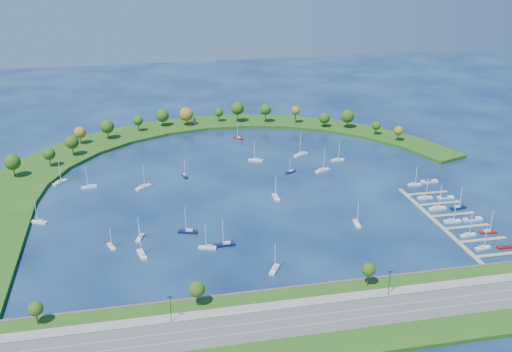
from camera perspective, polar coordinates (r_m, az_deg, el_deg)
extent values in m
plane|color=#07153D|center=(320.98, -0.69, -1.06)|extent=(700.00, 700.00, 0.00)
cube|color=#265316|center=(215.18, 5.91, -13.60)|extent=(420.00, 42.00, 1.60)
cube|color=#474442|center=(232.11, 4.30, -10.58)|extent=(420.00, 1.20, 1.80)
cube|color=#515154|center=(214.69, 5.92, -13.41)|extent=(420.00, 16.00, 0.12)
cube|color=gray|center=(223.30, 5.06, -11.83)|extent=(420.00, 5.00, 0.12)
cube|color=silver|center=(212.72, 6.12, -13.77)|extent=(420.00, 0.15, 0.02)
cube|color=silver|center=(216.58, 5.72, -13.02)|extent=(420.00, 0.15, 0.02)
cylinder|color=#382314|center=(222.89, -20.15, -12.60)|extent=(0.56, 0.56, 4.90)
sphere|color=#264812|center=(221.01, -20.27, -11.85)|extent=(5.20, 5.20, 5.20)
cylinder|color=#382314|center=(220.12, -5.62, -11.60)|extent=(0.56, 0.56, 5.25)
sphere|color=#264812|center=(218.04, -5.65, -10.76)|extent=(6.00, 6.00, 6.00)
cylinder|color=#382314|center=(234.11, 10.61, -9.62)|extent=(0.56, 0.56, 5.60)
sphere|color=#264812|center=(232.15, 10.68, -8.81)|extent=(5.20, 5.20, 5.20)
cylinder|color=black|center=(211.63, -8.14, -12.48)|extent=(0.24, 0.24, 10.00)
cylinder|color=black|center=(228.61, 12.58, -9.98)|extent=(0.24, 0.24, 10.00)
cube|color=#265316|center=(330.24, -23.11, -2.06)|extent=(43.73, 48.72, 2.00)
cube|color=#265316|center=(355.83, -21.06, -0.06)|extent=(50.23, 54.30, 2.00)
cube|color=#265316|center=(378.70, -18.31, 1.62)|extent=(54.07, 56.09, 2.00)
cube|color=#265316|center=(398.09, -15.04, 2.96)|extent=(55.20, 54.07, 2.00)
cube|color=#265316|center=(413.44, -11.41, 3.99)|extent=(53.65, 48.47, 2.00)
cube|color=#265316|center=(424.34, -7.52, 4.71)|extent=(49.62, 39.75, 2.00)
cube|color=#265316|center=(430.51, -3.48, 5.11)|extent=(44.32, 29.96, 2.00)
cube|color=#265316|center=(431.81, 0.62, 5.20)|extent=(49.49, 38.05, 2.00)
cube|color=#265316|center=(428.19, 4.71, 4.98)|extent=(51.13, 44.12, 2.00)
cube|color=#265316|center=(419.75, 8.69, 4.45)|extent=(49.19, 47.96, 2.00)
cube|color=#265316|center=(406.70, 12.47, 3.61)|extent=(43.90, 49.49, 2.00)
cube|color=#265316|center=(389.38, 15.96, 2.44)|extent=(35.67, 48.74, 2.00)
cylinder|color=#382314|center=(353.34, -22.08, 0.44)|extent=(0.56, 0.56, 7.10)
sphere|color=#264812|center=(351.57, -22.20, 1.24)|extent=(8.74, 8.74, 8.74)
cylinder|color=#382314|center=(362.39, -19.05, 1.33)|extent=(0.56, 0.56, 6.41)
sphere|color=#264812|center=(360.87, -19.14, 2.02)|extent=(7.20, 7.20, 7.20)
cylinder|color=#382314|center=(376.26, -17.05, 2.37)|extent=(0.56, 0.56, 7.04)
sphere|color=#264812|center=(374.64, -17.14, 3.11)|extent=(8.20, 8.20, 8.20)
cylinder|color=#382314|center=(396.58, -16.37, 3.37)|extent=(0.56, 0.56, 6.14)
sphere|color=olive|center=(395.22, -16.44, 4.00)|extent=(7.55, 7.55, 7.55)
cylinder|color=#382314|center=(401.67, -13.92, 3.90)|extent=(0.56, 0.56, 6.67)
sphere|color=#264812|center=(400.18, -13.99, 4.59)|extent=(8.68, 8.68, 8.68)
cylinder|color=#382314|center=(413.22, -11.14, 4.61)|extent=(0.56, 0.56, 6.27)
sphere|color=#264812|center=(411.95, -11.18, 5.20)|extent=(6.54, 6.54, 6.54)
cylinder|color=#382314|center=(422.41, -8.87, 5.10)|extent=(0.56, 0.56, 5.69)
sphere|color=#264812|center=(421.11, -8.91, 5.70)|extent=(8.90, 8.90, 8.90)
cylinder|color=#382314|center=(421.87, -6.63, 5.22)|extent=(0.56, 0.56, 6.03)
sphere|color=olive|center=(420.48, -6.66, 5.87)|extent=(9.72, 9.72, 9.72)
cylinder|color=#382314|center=(428.37, -3.56, 5.55)|extent=(0.56, 0.56, 5.50)
sphere|color=#264812|center=(427.27, -3.57, 6.06)|extent=(6.16, 6.16, 6.16)
cylinder|color=#382314|center=(426.12, -1.76, 5.69)|extent=(0.56, 0.56, 8.35)
sphere|color=#264812|center=(424.47, -1.77, 6.47)|extent=(9.21, 9.21, 9.21)
cylinder|color=#382314|center=(425.68, 0.92, 5.64)|extent=(0.56, 0.56, 7.77)
sphere|color=#264812|center=(424.17, 0.92, 6.35)|extent=(7.93, 7.93, 7.93)
cylinder|color=#382314|center=(424.55, 3.78, 5.56)|extent=(0.56, 0.56, 7.97)
sphere|color=olive|center=(423.10, 3.80, 6.24)|extent=(6.23, 6.23, 6.23)
cylinder|color=#382314|center=(417.72, 6.52, 4.97)|extent=(0.56, 0.56, 4.91)
sphere|color=#264812|center=(416.59, 6.54, 5.50)|extent=(7.53, 7.53, 7.53)
cylinder|color=#382314|center=(417.79, 8.69, 4.98)|extent=(0.56, 0.56, 6.54)
sphere|color=#264812|center=(416.35, 8.73, 5.65)|extent=(9.04, 9.04, 9.04)
cylinder|color=#382314|center=(406.70, 11.36, 4.23)|extent=(0.56, 0.56, 5.14)
sphere|color=#264812|center=(405.61, 11.40, 4.73)|extent=(5.75, 5.75, 5.75)
cylinder|color=#382314|center=(396.99, 13.39, 3.67)|extent=(0.56, 0.56, 5.80)
sphere|color=olive|center=(395.76, 13.44, 4.23)|extent=(6.10, 6.10, 6.10)
cylinder|color=gray|center=(424.67, -5.85, 5.22)|extent=(2.20, 2.20, 3.98)
cylinder|color=gray|center=(424.06, -5.86, 5.50)|extent=(2.60, 2.60, 0.30)
cube|color=gray|center=(293.64, 16.87, -4.29)|extent=(2.20, 82.00, 0.40)
cube|color=gray|center=(274.97, 22.30, -6.92)|extent=(22.00, 2.00, 0.40)
cube|color=gray|center=(284.53, 20.87, -5.70)|extent=(22.00, 2.00, 0.40)
cylinder|color=#382314|center=(290.20, 22.71, -5.38)|extent=(0.36, 0.36, 1.60)
cube|color=gray|center=(294.37, 19.55, -4.57)|extent=(22.00, 2.00, 0.40)
cylinder|color=#382314|center=(299.85, 21.35, -4.28)|extent=(0.36, 0.36, 1.60)
cube|color=gray|center=(304.46, 18.31, -3.51)|extent=(22.00, 2.00, 0.40)
cylinder|color=#382314|center=(309.76, 20.07, -3.25)|extent=(0.36, 0.36, 1.60)
cube|color=gray|center=(314.78, 17.16, -2.51)|extent=(22.00, 2.00, 0.40)
cylinder|color=#382314|center=(319.91, 18.88, -2.28)|extent=(0.36, 0.36, 1.60)
cube|color=gray|center=(325.31, 16.08, -1.58)|extent=(22.00, 2.00, 0.40)
cylinder|color=#382314|center=(330.28, 17.76, -1.37)|extent=(0.36, 0.36, 1.60)
cube|color=silver|center=(342.46, -18.17, -0.59)|extent=(7.94, 8.45, 1.09)
cube|color=silver|center=(341.58, -18.30, -0.50)|extent=(3.44, 3.55, 0.76)
cylinder|color=silver|center=(340.52, -18.21, 0.48)|extent=(0.32, 0.32, 12.24)
cube|color=silver|center=(324.91, -10.67, -1.06)|extent=(8.92, 7.67, 1.11)
cube|color=silver|center=(324.03, -10.81, -0.95)|extent=(3.67, 3.41, 0.78)
cylinder|color=silver|center=(322.78, -10.66, 0.09)|extent=(0.32, 0.32, 12.48)
cube|color=#09153A|center=(336.57, -6.80, -0.02)|extent=(3.22, 7.12, 0.83)
cube|color=silver|center=(336.92, -6.84, 0.13)|extent=(1.79, 2.62, 0.58)
cylinder|color=silver|center=(334.23, -6.81, 0.75)|extent=(0.32, 0.32, 9.28)
cube|color=silver|center=(283.75, 9.59, -4.52)|extent=(3.29, 8.20, 0.96)
cube|color=silver|center=(284.08, 9.56, -4.30)|extent=(1.93, 2.98, 0.67)
cylinder|color=silver|center=(280.65, 9.69, -3.50)|extent=(0.32, 0.32, 10.77)
cube|color=#09153A|center=(274.28, -6.53, -5.31)|extent=(8.94, 4.93, 1.03)
cube|color=silver|center=(273.70, -6.36, -5.15)|extent=(3.39, 2.53, 0.72)
cylinder|color=silver|center=(271.59, -6.73, -4.11)|extent=(0.32, 0.32, 11.63)
cube|color=silver|center=(307.11, 1.91, -2.07)|extent=(2.54, 8.46, 1.01)
cube|color=silver|center=(306.02, 1.95, -1.99)|extent=(1.71, 2.98, 0.71)
cylinder|color=silver|center=(305.24, 1.89, -0.96)|extent=(0.32, 0.32, 11.36)
cube|color=silver|center=(361.49, 7.80, 1.52)|extent=(8.28, 3.17, 0.97)
cube|color=silver|center=(360.86, 7.69, 1.63)|extent=(2.99, 1.90, 0.68)
cylinder|color=silver|center=(359.75, 7.94, 2.41)|extent=(0.32, 0.32, 10.91)
cube|color=silver|center=(367.82, 4.30, 2.05)|extent=(9.93, 7.27, 1.18)
cube|color=silver|center=(368.15, 4.42, 2.23)|extent=(3.95, 3.38, 0.83)
cylinder|color=silver|center=(364.89, 4.25, 3.09)|extent=(0.32, 0.32, 13.30)
cube|color=#09153A|center=(262.00, -2.99, -6.57)|extent=(8.76, 2.71, 1.04)
cube|color=silver|center=(261.72, -2.81, -6.37)|extent=(3.09, 1.80, 0.73)
cylinder|color=silver|center=(258.91, -3.17, -5.34)|extent=(0.32, 0.32, 11.72)
cube|color=maroon|center=(397.57, -1.71, 3.62)|extent=(5.90, 6.89, 0.86)
cube|color=silver|center=(396.89, -1.64, 3.69)|extent=(2.62, 2.83, 0.60)
cylinder|color=silver|center=(396.33, -1.78, 4.35)|extent=(0.32, 0.32, 9.63)
cube|color=silver|center=(357.68, -0.04, 1.51)|extent=(8.75, 5.09, 1.01)
cube|color=silver|center=(357.27, 0.09, 1.63)|extent=(3.34, 2.56, 0.71)
cylinder|color=silver|center=(355.64, -0.15, 2.45)|extent=(0.32, 0.32, 11.41)
cube|color=silver|center=(272.32, -11.01, -5.82)|extent=(4.15, 7.62, 0.88)
cube|color=silver|center=(272.60, -10.98, -5.61)|extent=(2.14, 2.88, 0.62)
cylinder|color=silver|center=(269.38, -11.13, -4.86)|extent=(0.32, 0.32, 9.91)
cube|color=silver|center=(258.59, -10.83, -7.37)|extent=(4.39, 9.19, 1.06)
cube|color=silver|center=(257.40, -10.79, -7.29)|extent=(2.38, 3.41, 0.74)
cylinder|color=silver|center=(256.12, -10.97, -6.03)|extent=(0.32, 0.32, 11.96)
cube|color=silver|center=(332.00, -15.63, -1.02)|extent=(8.29, 3.57, 0.96)
cube|color=silver|center=(331.76, -15.50, -0.87)|extent=(3.03, 2.02, 0.67)
cylinder|color=silver|center=(329.78, -15.84, -0.09)|extent=(0.32, 0.32, 10.83)
cube|color=silver|center=(243.69, 1.78, -8.92)|extent=(6.07, 8.16, 0.97)
cube|color=silver|center=(242.59, 1.72, -8.84)|extent=(2.81, 3.26, 0.68)
cylinder|color=silver|center=(241.22, 1.84, -7.63)|extent=(0.32, 0.32, 10.96)
cube|color=silver|center=(344.11, 6.38, 0.53)|extent=(9.70, 6.40, 1.14)
cube|color=silver|center=(343.15, 6.27, 0.65)|extent=(3.79, 3.08, 0.79)
cylinder|color=silver|center=(342.14, 6.52, 1.64)|extent=(0.32, 0.32, 12.77)
cube|color=#09153A|center=(340.73, 3.30, 0.38)|extent=(6.77, 4.77, 0.80)
cube|color=silver|center=(340.90, 3.39, 0.52)|extent=(2.67, 2.25, 0.56)
cylinder|color=silver|center=(338.62, 3.25, 1.13)|extent=(0.32, 0.32, 9.00)
cube|color=silver|center=(267.73, -13.62, -6.57)|extent=(4.13, 7.16, 0.83)
cube|color=silver|center=(267.99, -13.69, -6.38)|extent=(2.08, 2.73, 0.58)
cylinder|color=silver|center=(264.92, -13.68, -5.66)|extent=(0.32, 0.32, 9.33)
cube|color=silver|center=(260.34, -4.66, -6.83)|extent=(7.96, 4.08, 0.92)
cube|color=silver|center=(259.86, -4.49, -6.68)|extent=(2.98, 2.15, 0.64)
cylinder|color=silver|center=(257.76, -4.83, -5.72)|extent=(0.32, 0.32, 10.34)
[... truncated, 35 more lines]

